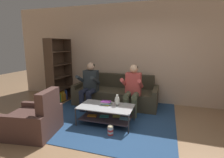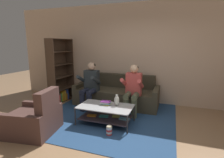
# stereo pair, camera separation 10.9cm
# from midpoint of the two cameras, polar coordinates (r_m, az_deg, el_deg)

# --- Properties ---
(ground) EXTENTS (16.80, 16.80, 0.00)m
(ground) POSITION_cam_midpoint_polar(r_m,az_deg,el_deg) (3.34, 2.11, -19.84)
(ground) COLOR #9B7553
(back_partition) EXTENTS (8.40, 0.12, 2.90)m
(back_partition) POSITION_cam_midpoint_polar(r_m,az_deg,el_deg) (5.27, 10.22, 8.09)
(back_partition) COLOR beige
(back_partition) RESTS_ON ground
(couch) EXTENTS (2.37, 0.88, 0.85)m
(couch) POSITION_cam_midpoint_polar(r_m,az_deg,el_deg) (5.07, 2.10, -5.14)
(couch) COLOR #413C2C
(couch) RESTS_ON ground
(person_seated_left) EXTENTS (0.50, 0.58, 1.25)m
(person_seated_left) POSITION_cam_midpoint_polar(r_m,az_deg,el_deg) (4.72, -6.53, -1.57)
(person_seated_left) COLOR #1E2233
(person_seated_left) RESTS_ON ground
(person_seated_right) EXTENTS (0.50, 0.58, 1.23)m
(person_seated_right) POSITION_cam_midpoint_polar(r_m,az_deg,el_deg) (4.35, 7.51, -2.77)
(person_seated_right) COLOR #525940
(person_seated_right) RESTS_ON ground
(coffee_table) EXTENTS (1.18, 0.66, 0.40)m
(coffee_table) POSITION_cam_midpoint_polar(r_m,az_deg,el_deg) (3.90, -1.19, -10.70)
(coffee_table) COLOR #B7BABC
(coffee_table) RESTS_ON ground
(area_rug) EXTENTS (3.11, 3.22, 0.01)m
(area_rug) POSITION_cam_midpoint_polar(r_m,az_deg,el_deg) (4.47, 0.12, -11.37)
(area_rug) COLOR navy
(area_rug) RESTS_ON ground
(vase) EXTENTS (0.12, 0.12, 0.24)m
(vase) POSITION_cam_midpoint_polar(r_m,az_deg,el_deg) (3.86, 2.36, -7.01)
(vase) COLOR silver
(vase) RESTS_ON coffee_table
(book_stack) EXTENTS (0.23, 0.16, 0.08)m
(book_stack) POSITION_cam_midpoint_polar(r_m,az_deg,el_deg) (3.92, -1.34, -7.80)
(book_stack) COLOR #B7BC46
(book_stack) RESTS_ON coffee_table
(bookshelf) EXTENTS (0.38, 0.90, 1.89)m
(bookshelf) POSITION_cam_midpoint_polar(r_m,az_deg,el_deg) (5.54, -16.15, 0.58)
(bookshelf) COLOR #473325
(bookshelf) RESTS_ON ground
(armchair) EXTENTS (1.00, 0.96, 0.89)m
(armchair) POSITION_cam_midpoint_polar(r_m,az_deg,el_deg) (3.81, -23.29, -12.07)
(armchair) COLOR #50342F
(armchair) RESTS_ON ground
(popcorn_tub) EXTENTS (0.11, 0.11, 0.20)m
(popcorn_tub) POSITION_cam_midpoint_polar(r_m,az_deg,el_deg) (3.50, 0.00, -16.41)
(popcorn_tub) COLOR red
(popcorn_tub) RESTS_ON ground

